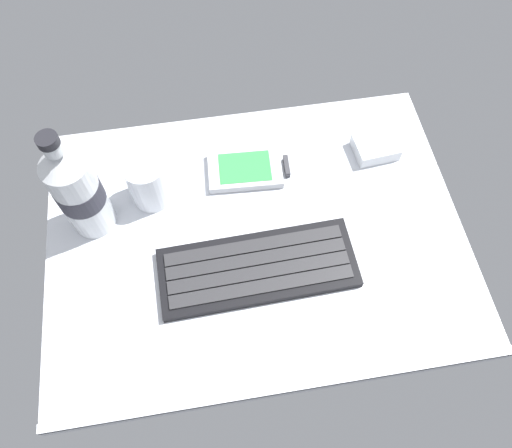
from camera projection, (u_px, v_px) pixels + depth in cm
name	position (u px, v px, depth cm)	size (l,w,h in cm)	color
ground_plane	(256.00, 237.00, 76.38)	(64.00, 48.00, 2.80)	silver
keyboard	(258.00, 268.00, 72.02)	(29.29, 11.79, 1.70)	black
handheld_device	(249.00, 169.00, 80.37)	(13.11, 8.29, 1.50)	#B7BABF
juice_cup	(149.00, 183.00, 75.33)	(6.40, 6.40, 8.50)	silver
water_bottle	(77.00, 190.00, 68.73)	(6.73, 6.73, 20.80)	silver
charger_block	(375.00, 147.00, 81.87)	(7.00, 5.60, 2.40)	silver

